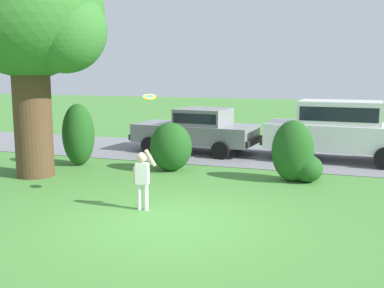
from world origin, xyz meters
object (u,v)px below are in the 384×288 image
object	(u,v)px
parked_sedan	(198,129)
parked_suv	(339,128)
child_thrower	(142,176)
frisbee	(149,97)
oak_tree_large	(33,23)

from	to	relation	value
parked_sedan	parked_suv	distance (m)	4.74
parked_sedan	parked_suv	bearing A→B (deg)	-0.32
child_thrower	frisbee	xyz separation A→B (m)	(-0.11, 0.64, 1.58)
oak_tree_large	parked_sedan	world-z (taller)	oak_tree_large
oak_tree_large	parked_sedan	xyz separation A→B (m)	(3.00, 4.77, -3.26)
oak_tree_large	parked_suv	size ratio (longest dim) A/B	1.27
parked_suv	child_thrower	distance (m)	7.73
oak_tree_large	frisbee	size ratio (longest dim) A/B	20.86
oak_tree_large	parked_suv	world-z (taller)	oak_tree_large
parked_sedan	child_thrower	xyz separation A→B (m)	(1.08, -6.84, -0.13)
oak_tree_large	parked_suv	xyz separation A→B (m)	(7.73, 4.74, -3.03)
oak_tree_large	frisbee	xyz separation A→B (m)	(3.97, -1.43, -1.81)
child_thrower	frisbee	size ratio (longest dim) A/B	4.43
parked_sedan	child_thrower	distance (m)	6.92
parked_suv	oak_tree_large	bearing A→B (deg)	-148.46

